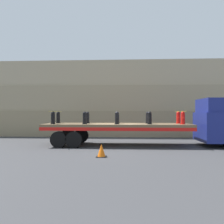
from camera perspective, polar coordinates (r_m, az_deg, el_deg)
ground_plane at (r=13.86m, az=1.35°, el=-8.68°), size 120.00×120.00×0.00m
rock_cliff at (r=19.93m, az=1.87°, el=3.37°), size 60.00×3.30×6.58m
truck_cab at (r=14.97m, az=26.63°, el=-2.43°), size 2.55×2.62×2.91m
flatbed_trailer at (r=13.78m, az=-1.40°, el=-4.18°), size 9.05×2.54×1.36m
fire_hydrant_black_near_0 at (r=13.86m, az=-15.17°, el=-1.50°), size 0.30×0.46×0.77m
fire_hydrant_black_far_0 at (r=14.89m, az=-13.88°, el=-1.42°), size 0.30×0.46×0.77m
fire_hydrant_black_near_1 at (r=13.38m, az=-7.16°, el=-1.56°), size 0.30×0.46×0.77m
fire_hydrant_black_far_1 at (r=14.44m, az=-6.40°, el=-1.46°), size 0.30×0.46×0.77m
fire_hydrant_black_near_2 at (r=13.18m, az=1.28°, el=-1.58°), size 0.30×0.46×0.77m
fire_hydrant_black_far_2 at (r=14.25m, az=1.41°, el=-1.48°), size 0.30×0.46×0.77m
fire_hydrant_black_near_3 at (r=13.26m, az=9.79°, el=-1.57°), size 0.30×0.46×0.77m
fire_hydrant_black_far_3 at (r=14.33m, az=9.29°, el=-1.47°), size 0.30×0.46×0.77m
fire_hydrant_red_near_4 at (r=13.63m, az=18.02°, el=-1.52°), size 0.30×0.46×0.77m
fire_hydrant_red_far_4 at (r=14.67m, az=16.93°, el=-1.43°), size 0.30×0.46×0.77m
cargo_strap_rear at (r=14.37m, az=-14.50°, el=0.15°), size 0.05×2.64×0.01m
cargo_strap_middle at (r=14.15m, az=17.45°, el=0.16°), size 0.05×2.64×0.01m
traffic_cone at (r=10.26m, az=-2.79°, el=-10.01°), size 0.47×0.47×0.60m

